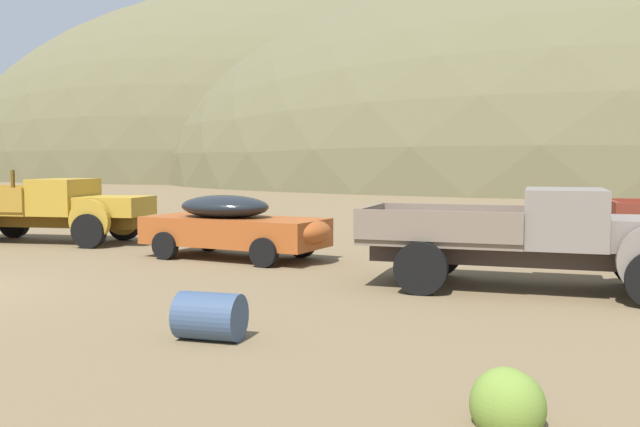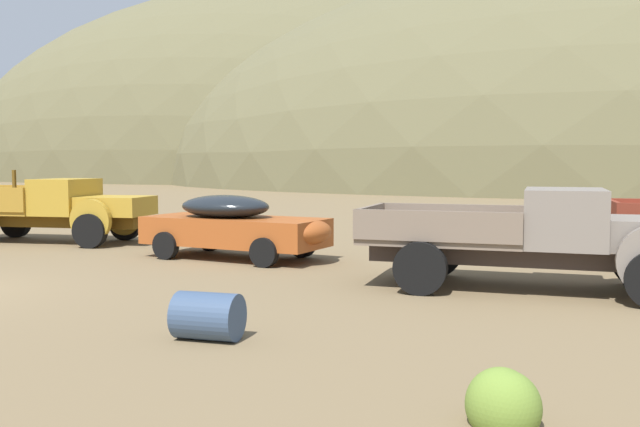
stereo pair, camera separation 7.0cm
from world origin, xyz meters
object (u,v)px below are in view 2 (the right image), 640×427
Objects in this scene: car_oxide_orange at (239,226)px; oil_drum_tipped at (208,316)px; truck_mustard at (62,209)px; truck_primer_gray at (560,238)px.

car_oxide_orange is 7.73m from oil_drum_tipped.
truck_mustard reaches higher than car_oxide_orange.
truck_mustard is 12.69m from oil_drum_tipped.
oil_drum_tipped is (-4.71, -4.89, -0.68)m from truck_primer_gray.
truck_mustard is 7.30× the size of oil_drum_tipped.
car_oxide_orange is at bearing -18.97° from truck_mustard.
truck_mustard is at bearing 134.81° from oil_drum_tipped.
truck_mustard is 1.00× the size of truck_primer_gray.
car_oxide_orange is 7.68m from truck_primer_gray.
truck_primer_gray is 6.83m from oil_drum_tipped.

